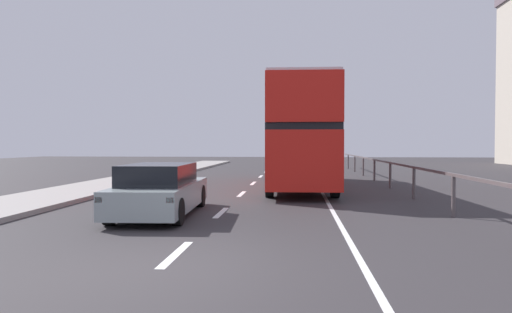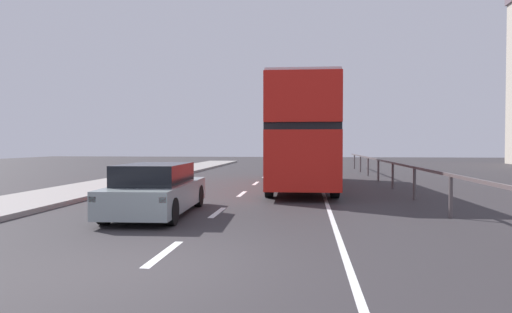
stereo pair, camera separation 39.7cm
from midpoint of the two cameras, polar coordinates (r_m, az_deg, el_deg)
ground_plane at (r=7.19m, az=-12.03°, el=-13.83°), size 74.18×120.00×0.10m
lane_paint_markings at (r=15.24m, az=5.55°, el=-5.44°), size 3.18×46.00×0.01m
bridge_side_railing at (r=16.06m, az=20.16°, el=-1.91°), size 0.10×42.00×1.12m
double_decker_bus_red at (r=19.65m, az=6.25°, el=2.81°), size 2.78×11.20×4.28m
hatchback_car_near at (r=12.07m, az=-11.57°, el=-4.20°), size 1.95×4.61×1.35m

